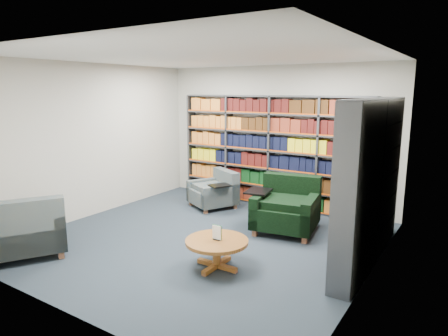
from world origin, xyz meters
The scene contains 7 objects.
room_shell centered at (0.00, 0.00, 1.40)m, with size 5.02×5.02×2.82m.
bookshelf_back centered at (0.00, 2.34, 1.10)m, with size 4.00×0.28×2.20m.
bookshelf_right centered at (2.34, 0.60, 1.10)m, with size 0.28×2.50×2.20m.
chair_teal_left centered at (-0.85, 1.62, 0.29)m, with size 1.08×1.07×0.73m.
chair_green_right centered at (0.91, 1.14, 0.36)m, with size 1.24×1.13×0.89m.
chair_teal_front centered at (-1.72, -1.85, 0.36)m, with size 1.34×1.34×0.89m.
coffee_table centered at (0.75, -0.73, 0.31)m, with size 0.83×0.83×0.58m.
Camera 1 is at (3.51, -4.83, 2.32)m, focal length 32.00 mm.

